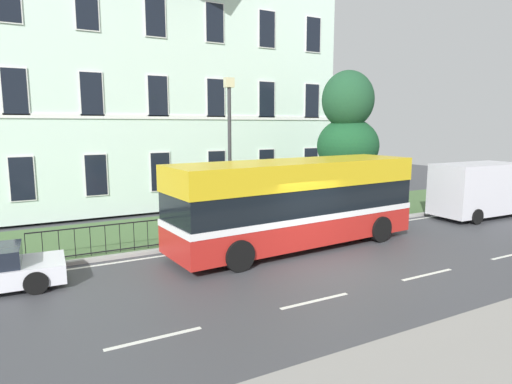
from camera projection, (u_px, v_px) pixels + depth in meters
name	position (u px, v px, depth m)	size (l,w,h in m)	color
ground_plane	(314.00, 259.00, 14.10)	(60.00, 56.00, 0.18)	#3F4045
georgian_townhouse	(157.00, 78.00, 25.34)	(17.94, 10.64, 13.69)	silver
iron_verge_railing	(244.00, 222.00, 16.57)	(14.80, 0.04, 0.97)	black
evergreen_tree	(348.00, 154.00, 20.80)	(3.50, 3.50, 6.79)	#423328
single_decker_bus	(296.00, 202.00, 15.28)	(9.42, 3.18, 3.07)	red
white_panel_van	(480.00, 190.00, 20.31)	(5.42, 2.21, 2.54)	silver
street_lamp_post	(230.00, 144.00, 16.72)	(0.36, 0.24, 5.93)	#333338
litter_bin	(319.00, 208.00, 19.10)	(0.54, 0.54, 1.14)	#4C4742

